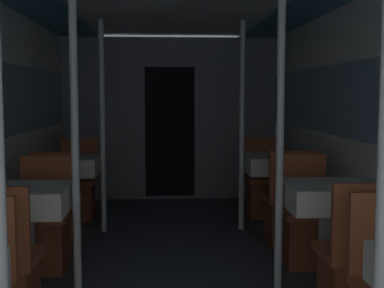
{
  "coord_description": "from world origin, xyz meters",
  "views": [
    {
      "loc": [
        -0.12,
        -0.9,
        1.37
      ],
      "look_at": [
        0.08,
        2.42,
        1.05
      ],
      "focal_mm": 50.0,
      "sensor_mm": 36.0,
      "label": 1
    }
  ],
  "objects_px": {
    "chair_left_near_2": "(59,217)",
    "chair_right_near_1": "(355,277)",
    "chair_right_far_1": "(305,230)",
    "chair_right_far_2": "(264,192)",
    "support_pole_left_2": "(103,127)",
    "chair_right_near_2": "(287,214)",
    "support_pole_left_1": "(75,143)",
    "support_pole_right_2": "(242,126)",
    "dining_table_right_1": "(328,203)",
    "chair_left_near_1": "(2,284)",
    "dining_table_left_1": "(25,207)",
    "chair_left_far_1": "(44,234)",
    "dining_table_left_2": "(68,171)",
    "chair_left_far_2": "(78,194)",
    "support_pole_right_1": "(280,142)",
    "dining_table_right_2": "(275,169)",
    "support_pole_right_0": "(384,183)"
  },
  "relations": [
    {
      "from": "support_pole_right_1",
      "to": "chair_right_far_2",
      "type": "distance_m",
      "value": 2.41
    },
    {
      "from": "chair_right_near_2",
      "to": "support_pole_right_2",
      "type": "relative_size",
      "value": 0.42
    },
    {
      "from": "support_pole_left_2",
      "to": "chair_left_near_1",
      "type": "bearing_deg",
      "value": -98.6
    },
    {
      "from": "support_pole_right_0",
      "to": "chair_right_far_1",
      "type": "height_order",
      "value": "support_pole_right_0"
    },
    {
      "from": "chair_left_near_1",
      "to": "support_pole_left_2",
      "type": "distance_m",
      "value": 2.41
    },
    {
      "from": "dining_table_left_2",
      "to": "chair_right_near_1",
      "type": "height_order",
      "value": "chair_right_near_1"
    },
    {
      "from": "chair_left_far_1",
      "to": "dining_table_left_2",
      "type": "bearing_deg",
      "value": -90.0
    },
    {
      "from": "chair_left_far_1",
      "to": "dining_table_right_2",
      "type": "distance_m",
      "value": 2.39
    },
    {
      "from": "chair_left_near_1",
      "to": "chair_left_near_2",
      "type": "bearing_deg",
      "value": 90.0
    },
    {
      "from": "chair_left_far_2",
      "to": "support_pole_right_0",
      "type": "relative_size",
      "value": 0.42
    },
    {
      "from": "dining_table_left_2",
      "to": "chair_left_near_2",
      "type": "relative_size",
      "value": 0.86
    },
    {
      "from": "chair_left_near_2",
      "to": "support_pole_left_1",
      "type": "bearing_deg",
      "value": -73.49
    },
    {
      "from": "support_pole_left_1",
      "to": "dining_table_right_2",
      "type": "height_order",
      "value": "support_pole_left_1"
    },
    {
      "from": "dining_table_right_2",
      "to": "chair_right_far_2",
      "type": "bearing_deg",
      "value": 90.0
    },
    {
      "from": "support_pole_left_2",
      "to": "chair_right_near_2",
      "type": "xyz_separation_m",
      "value": [
        1.72,
        -0.55,
        -0.76
      ]
    },
    {
      "from": "dining_table_left_1",
      "to": "support_pole_right_1",
      "type": "distance_m",
      "value": 1.77
    },
    {
      "from": "chair_left_near_1",
      "to": "chair_left_near_2",
      "type": "height_order",
      "value": "same"
    },
    {
      "from": "chair_right_far_1",
      "to": "chair_right_far_2",
      "type": "bearing_deg",
      "value": -90.0
    },
    {
      "from": "chair_right_far_1",
      "to": "support_pole_right_1",
      "type": "distance_m",
      "value": 1.0
    },
    {
      "from": "dining_table_right_1",
      "to": "chair_right_far_2",
      "type": "xyz_separation_m",
      "value": [
        0.0,
        2.26,
        -0.33
      ]
    },
    {
      "from": "support_pole_right_0",
      "to": "support_pole_right_2",
      "type": "bearing_deg",
      "value": 90.0
    },
    {
      "from": "dining_table_left_2",
      "to": "chair_left_far_2",
      "type": "height_order",
      "value": "chair_left_far_2"
    },
    {
      "from": "support_pole_right_0",
      "to": "dining_table_right_1",
      "type": "distance_m",
      "value": 1.79
    },
    {
      "from": "dining_table_left_2",
      "to": "chair_right_far_2",
      "type": "distance_m",
      "value": 2.16
    },
    {
      "from": "dining_table_left_1",
      "to": "chair_left_near_1",
      "type": "bearing_deg",
      "value": -90.0
    },
    {
      "from": "chair_right_far_1",
      "to": "chair_right_near_2",
      "type": "height_order",
      "value": "same"
    },
    {
      "from": "chair_right_far_1",
      "to": "chair_right_far_2",
      "type": "xyz_separation_m",
      "value": [
        0.0,
        1.7,
        0.0
      ]
    },
    {
      "from": "dining_table_left_2",
      "to": "chair_left_far_2",
      "type": "relative_size",
      "value": 0.86
    },
    {
      "from": "chair_left_far_2",
      "to": "support_pole_left_2",
      "type": "xyz_separation_m",
      "value": [
        0.34,
        -0.55,
        0.76
      ]
    },
    {
      "from": "support_pole_right_0",
      "to": "chair_right_far_1",
      "type": "distance_m",
      "value": 2.41
    },
    {
      "from": "chair_left_far_1",
      "to": "dining_table_right_1",
      "type": "relative_size",
      "value": 1.17
    },
    {
      "from": "chair_right_near_1",
      "to": "chair_right_far_2",
      "type": "bearing_deg",
      "value": 90.0
    },
    {
      "from": "chair_left_near_2",
      "to": "chair_right_near_1",
      "type": "height_order",
      "value": "same"
    },
    {
      "from": "chair_left_far_1",
      "to": "chair_right_near_2",
      "type": "xyz_separation_m",
      "value": [
        2.06,
        0.6,
        0.0
      ]
    },
    {
      "from": "support_pole_right_2",
      "to": "chair_left_far_1",
      "type": "bearing_deg",
      "value": -146.25
    },
    {
      "from": "chair_left_near_1",
      "to": "chair_right_far_2",
      "type": "xyz_separation_m",
      "value": [
        2.06,
        2.81,
        0.0
      ]
    },
    {
      "from": "chair_right_near_2",
      "to": "dining_table_left_2",
      "type": "bearing_deg",
      "value": 165.01
    },
    {
      "from": "chair_left_far_1",
      "to": "chair_left_near_2",
      "type": "distance_m",
      "value": 0.6
    },
    {
      "from": "chair_left_near_1",
      "to": "chair_right_near_2",
      "type": "relative_size",
      "value": 1.0
    },
    {
      "from": "support_pole_right_0",
      "to": "dining_table_right_2",
      "type": "distance_m",
      "value": 3.45
    },
    {
      "from": "dining_table_left_1",
      "to": "chair_right_far_2",
      "type": "distance_m",
      "value": 3.07
    },
    {
      "from": "dining_table_right_2",
      "to": "chair_left_far_2",
      "type": "bearing_deg",
      "value": 165.01
    },
    {
      "from": "support_pole_left_1",
      "to": "chair_right_near_1",
      "type": "xyz_separation_m",
      "value": [
        1.72,
        -0.55,
        -0.76
      ]
    },
    {
      "from": "support_pole_left_1",
      "to": "chair_left_near_1",
      "type": "bearing_deg",
      "value": -121.7
    },
    {
      "from": "dining_table_left_2",
      "to": "chair_right_far_1",
      "type": "relative_size",
      "value": 0.86
    },
    {
      "from": "dining_table_right_1",
      "to": "dining_table_left_2",
      "type": "bearing_deg",
      "value": 140.46
    },
    {
      "from": "chair_right_near_2",
      "to": "support_pole_right_2",
      "type": "bearing_deg",
      "value": 121.7
    },
    {
      "from": "chair_left_near_1",
      "to": "dining_table_left_2",
      "type": "distance_m",
      "value": 2.28
    },
    {
      "from": "chair_right_near_1",
      "to": "support_pole_right_1",
      "type": "bearing_deg",
      "value": 121.7
    },
    {
      "from": "dining_table_right_1",
      "to": "chair_right_far_2",
      "type": "height_order",
      "value": "chair_right_far_2"
    }
  ]
}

